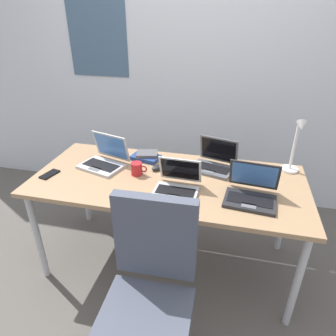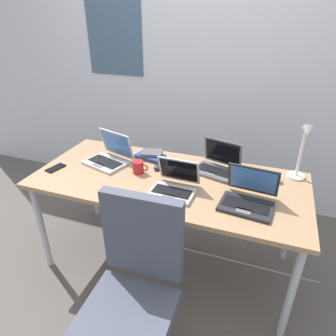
{
  "view_description": "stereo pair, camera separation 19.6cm",
  "coord_description": "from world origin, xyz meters",
  "px_view_note": "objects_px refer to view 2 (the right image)",
  "views": [
    {
      "loc": [
        0.4,
        -1.68,
        1.74
      ],
      "look_at": [
        0.0,
        0.0,
        0.82
      ],
      "focal_mm": 32.09,
      "sensor_mm": 36.0,
      "label": 1
    },
    {
      "loc": [
        0.59,
        -1.63,
        1.74
      ],
      "look_at": [
        0.0,
        0.0,
        0.82
      ],
      "focal_mm": 32.09,
      "sensor_mm": 36.0,
      "label": 2
    }
  ],
  "objects_px": {
    "coffee_mug": "(138,167)",
    "office_chair": "(133,307)",
    "cell_phone": "(56,168)",
    "laptop_near_mouse": "(248,198)",
    "computer_mouse": "(160,167)",
    "desk_lamp": "(302,152)",
    "laptop_center": "(109,157)",
    "laptop_by_keyboard": "(174,186)",
    "book_stack": "(151,155)",
    "headphones": "(263,178)",
    "laptop_back_right": "(217,165)"
  },
  "relations": [
    {
      "from": "coffee_mug",
      "to": "office_chair",
      "type": "height_order",
      "value": "office_chair"
    },
    {
      "from": "cell_phone",
      "to": "office_chair",
      "type": "relative_size",
      "value": 0.14
    },
    {
      "from": "laptop_near_mouse",
      "to": "computer_mouse",
      "type": "distance_m",
      "value": 0.67
    },
    {
      "from": "cell_phone",
      "to": "office_chair",
      "type": "xyz_separation_m",
      "value": [
        0.87,
        -0.6,
        -0.35
      ]
    },
    {
      "from": "cell_phone",
      "to": "coffee_mug",
      "type": "height_order",
      "value": "coffee_mug"
    },
    {
      "from": "cell_phone",
      "to": "desk_lamp",
      "type": "bearing_deg",
      "value": 28.09
    },
    {
      "from": "laptop_center",
      "to": "office_chair",
      "type": "height_order",
      "value": "office_chair"
    },
    {
      "from": "laptop_by_keyboard",
      "to": "book_stack",
      "type": "bearing_deg",
      "value": 129.45
    },
    {
      "from": "laptop_center",
      "to": "coffee_mug",
      "type": "xyz_separation_m",
      "value": [
        0.27,
        -0.07,
        -0.0
      ]
    },
    {
      "from": "headphones",
      "to": "book_stack",
      "type": "distance_m",
      "value": 0.83
    },
    {
      "from": "computer_mouse",
      "to": "coffee_mug",
      "type": "xyz_separation_m",
      "value": [
        -0.12,
        -0.1,
        0.03
      ]
    },
    {
      "from": "laptop_by_keyboard",
      "to": "headphones",
      "type": "bearing_deg",
      "value": 33.48
    },
    {
      "from": "laptop_near_mouse",
      "to": "cell_phone",
      "type": "relative_size",
      "value": 2.34
    },
    {
      "from": "laptop_back_right",
      "to": "coffee_mug",
      "type": "distance_m",
      "value": 0.54
    },
    {
      "from": "headphones",
      "to": "laptop_near_mouse",
      "type": "bearing_deg",
      "value": -101.33
    },
    {
      "from": "computer_mouse",
      "to": "headphones",
      "type": "distance_m",
      "value": 0.7
    },
    {
      "from": "computer_mouse",
      "to": "laptop_center",
      "type": "bearing_deg",
      "value": -142.08
    },
    {
      "from": "desk_lamp",
      "to": "laptop_near_mouse",
      "type": "height_order",
      "value": "desk_lamp"
    },
    {
      "from": "laptop_center",
      "to": "laptop_near_mouse",
      "type": "height_order",
      "value": "laptop_center"
    },
    {
      "from": "laptop_center",
      "to": "book_stack",
      "type": "bearing_deg",
      "value": 32.95
    },
    {
      "from": "laptop_near_mouse",
      "to": "laptop_center",
      "type": "bearing_deg",
      "value": 168.84
    },
    {
      "from": "desk_lamp",
      "to": "headphones",
      "type": "relative_size",
      "value": 1.87
    },
    {
      "from": "laptop_center",
      "to": "laptop_back_right",
      "type": "bearing_deg",
      "value": 10.05
    },
    {
      "from": "laptop_center",
      "to": "headphones",
      "type": "xyz_separation_m",
      "value": [
        1.08,
        0.12,
        -0.03
      ]
    },
    {
      "from": "laptop_center",
      "to": "computer_mouse",
      "type": "height_order",
      "value": "laptop_center"
    },
    {
      "from": "computer_mouse",
      "to": "laptop_by_keyboard",
      "type": "bearing_deg",
      "value": -17.91
    },
    {
      "from": "desk_lamp",
      "to": "laptop_back_right",
      "type": "relative_size",
      "value": 1.22
    },
    {
      "from": "laptop_center",
      "to": "book_stack",
      "type": "distance_m",
      "value": 0.31
    },
    {
      "from": "book_stack",
      "to": "laptop_center",
      "type": "bearing_deg",
      "value": -147.05
    },
    {
      "from": "coffee_mug",
      "to": "book_stack",
      "type": "bearing_deg",
      "value": 92.08
    },
    {
      "from": "laptop_back_right",
      "to": "desk_lamp",
      "type": "bearing_deg",
      "value": 6.71
    },
    {
      "from": "laptop_back_right",
      "to": "office_chair",
      "type": "bearing_deg",
      "value": -102.41
    },
    {
      "from": "laptop_by_keyboard",
      "to": "office_chair",
      "type": "bearing_deg",
      "value": -91.49
    },
    {
      "from": "computer_mouse",
      "to": "coffee_mug",
      "type": "bearing_deg",
      "value": -105.92
    },
    {
      "from": "laptop_by_keyboard",
      "to": "coffee_mug",
      "type": "distance_m",
      "value": 0.34
    },
    {
      "from": "desk_lamp",
      "to": "cell_phone",
      "type": "height_order",
      "value": "desk_lamp"
    },
    {
      "from": "laptop_near_mouse",
      "to": "book_stack",
      "type": "height_order",
      "value": "laptop_near_mouse"
    },
    {
      "from": "computer_mouse",
      "to": "cell_phone",
      "type": "bearing_deg",
      "value": -126.85
    },
    {
      "from": "desk_lamp",
      "to": "laptop_by_keyboard",
      "type": "relative_size",
      "value": 1.46
    },
    {
      "from": "desk_lamp",
      "to": "laptop_center",
      "type": "xyz_separation_m",
      "value": [
        -1.29,
        -0.2,
        -0.15
      ]
    },
    {
      "from": "coffee_mug",
      "to": "office_chair",
      "type": "relative_size",
      "value": 0.12
    },
    {
      "from": "desk_lamp",
      "to": "coffee_mug",
      "type": "relative_size",
      "value": 3.54
    },
    {
      "from": "laptop_by_keyboard",
      "to": "coffee_mug",
      "type": "relative_size",
      "value": 2.43
    },
    {
      "from": "desk_lamp",
      "to": "laptop_near_mouse",
      "type": "xyz_separation_m",
      "value": [
        -0.27,
        -0.4,
        -0.15
      ]
    },
    {
      "from": "cell_phone",
      "to": "laptop_near_mouse",
      "type": "bearing_deg",
      "value": 14.21
    },
    {
      "from": "laptop_by_keyboard",
      "to": "laptop_back_right",
      "type": "xyz_separation_m",
      "value": [
        0.19,
        0.35,
        0.0
      ]
    },
    {
      "from": "laptop_by_keyboard",
      "to": "headphones",
      "type": "relative_size",
      "value": 1.28
    },
    {
      "from": "coffee_mug",
      "to": "laptop_by_keyboard",
      "type": "bearing_deg",
      "value": -24.84
    },
    {
      "from": "desk_lamp",
      "to": "laptop_by_keyboard",
      "type": "height_order",
      "value": "desk_lamp"
    },
    {
      "from": "desk_lamp",
      "to": "computer_mouse",
      "type": "xyz_separation_m",
      "value": [
        -0.9,
        -0.17,
        -0.18
      ]
    }
  ]
}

